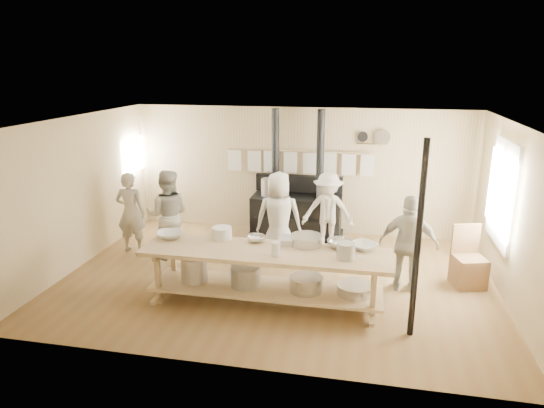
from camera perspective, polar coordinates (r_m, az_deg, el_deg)
name	(u,v)px	position (r m, az deg, el deg)	size (l,w,h in m)	color
ground	(277,278)	(8.15, 0.58, -8.74)	(7.00, 7.00, 0.00)	brown
room_shell	(277,184)	(7.61, 0.62, 2.41)	(7.00, 7.00, 7.00)	tan
window_right	(503,193)	(8.36, 25.52, 1.19)	(0.09, 1.50, 1.65)	beige
left_opening	(134,155)	(10.61, -15.95, 5.59)	(0.00, 0.90, 0.90)	white
stove	(296,212)	(9.92, 2.86, -0.93)	(1.90, 0.75, 2.60)	black
towel_rail	(299,160)	(9.94, 3.23, 5.23)	(3.00, 0.04, 0.47)	tan
back_wall_shelf	(374,140)	(9.80, 11.87, 7.43)	(0.63, 0.14, 0.32)	tan
prep_table	(265,271)	(7.14, -0.85, -7.92)	(3.60, 0.90, 0.85)	tan
support_post	(418,242)	(6.32, 16.81, -4.28)	(0.08, 0.08, 2.60)	black
cook_far_left	(131,212)	(9.41, -16.28, -0.95)	(0.56, 0.37, 1.54)	beige
cook_left	(168,215)	(8.92, -12.16, -1.24)	(0.80, 0.62, 1.64)	beige
cook_center	(279,218)	(8.52, 0.81, -1.66)	(0.81, 0.52, 1.65)	beige
cook_right	(409,244)	(7.77, 15.76, -4.54)	(0.90, 0.37, 1.54)	beige
cook_by_window	(328,212)	(9.20, 6.57, -0.89)	(0.97, 0.56, 1.50)	beige
chair	(468,269)	(8.41, 22.08, -7.06)	(0.57, 0.57, 0.98)	brown
bowl_white_a	(170,235)	(7.65, -11.89, -3.56)	(0.40, 0.40, 0.10)	silver
bowl_steel_a	(256,239)	(7.34, -1.90, -4.09)	(0.28, 0.28, 0.09)	silver
bowl_white_b	(364,246)	(7.16, 10.72, -4.89)	(0.38, 0.38, 0.09)	silver
bowl_steel_b	(339,244)	(7.16, 7.92, -4.65)	(0.36, 0.36, 0.11)	silver
roasting_pan	(293,241)	(7.23, 2.50, -4.37)	(0.43, 0.29, 0.10)	#B2B2B7
mixing_bowl_large	(306,240)	(7.20, 4.06, -4.27)	(0.47, 0.47, 0.15)	silver
bucket_galv	(346,251)	(6.75, 8.68, -5.48)	(0.25, 0.25, 0.23)	gray
deep_bowl_enamel	(222,233)	(7.46, -5.91, -3.43)	(0.30, 0.30, 0.19)	silver
pitcher	(276,249)	(6.79, 0.46, -5.30)	(0.13, 0.13, 0.20)	silver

